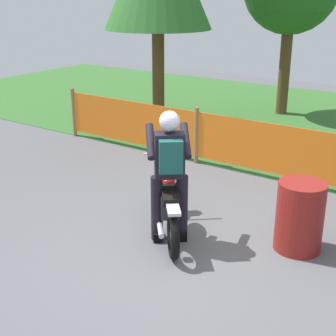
% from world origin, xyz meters
% --- Properties ---
extents(ground, '(24.00, 24.00, 0.02)m').
position_xyz_m(ground, '(0.00, 0.00, -0.01)').
color(ground, '#5B5B60').
extents(barrier_fence, '(9.39, 0.08, 1.05)m').
position_xyz_m(barrier_fence, '(0.00, 2.81, 0.54)').
color(barrier_fence, olive).
rests_on(barrier_fence, ground).
extents(motorcycle_lead, '(1.32, 1.56, 0.92)m').
position_xyz_m(motorcycle_lead, '(-0.45, 0.29, 0.45)').
color(motorcycle_lead, black).
rests_on(motorcycle_lead, ground).
extents(rider_lead, '(0.74, 0.78, 1.69)m').
position_xyz_m(rider_lead, '(-0.31, 0.13, 0.95)').
color(rider_lead, black).
rests_on(rider_lead, ground).
extents(oil_drum, '(0.58, 0.58, 0.88)m').
position_xyz_m(oil_drum, '(1.14, 0.81, 0.44)').
color(oil_drum, maroon).
rests_on(oil_drum, ground).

